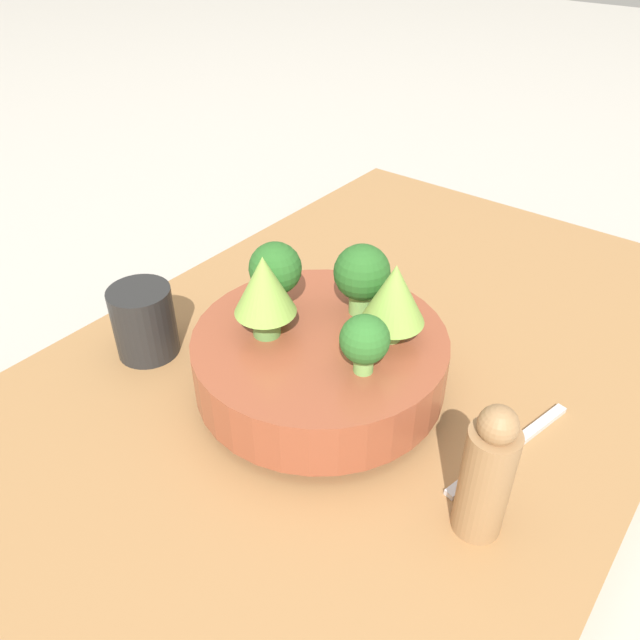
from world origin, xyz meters
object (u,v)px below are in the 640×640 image
pepper_mill (487,475)px  fork (509,448)px  bowl (320,360)px  cup (144,322)px

pepper_mill → fork: bearing=7.3°
bowl → cup: cup is taller
pepper_mill → fork: size_ratio=0.77×
cup → fork: (0.11, -0.40, -0.04)m
fork → cup: bearing=105.8°
cup → pepper_mill: (0.02, -0.41, 0.02)m
bowl → pepper_mill: size_ratio=1.94×
bowl → cup: size_ratio=3.13×
bowl → fork: bowl is taller
cup → bowl: bearing=-71.2°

